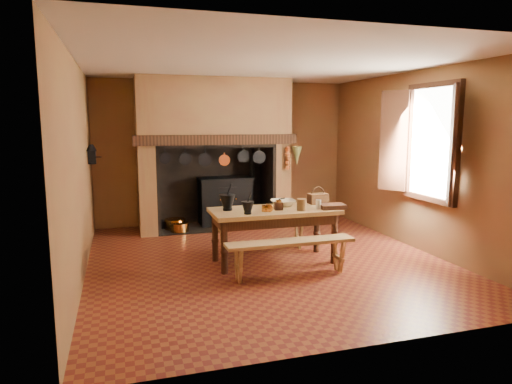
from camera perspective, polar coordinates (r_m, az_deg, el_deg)
floor at (r=6.78m, az=1.25°, el=-8.45°), size 5.50×5.50×0.00m
ceiling at (r=6.52m, az=1.33°, el=15.76°), size 5.50×5.50×0.00m
back_wall at (r=9.15m, az=-4.06°, el=4.95°), size 5.00×0.02×2.80m
wall_left at (r=6.21m, az=-21.27°, el=2.56°), size 0.02×5.50×2.80m
wall_right at (r=7.65m, az=19.43°, el=3.73°), size 0.02×5.50×2.80m
wall_front at (r=4.00m, az=13.56°, el=-0.21°), size 5.00×0.02×2.80m
chimney_breast at (r=8.64m, az=-5.40°, el=7.45°), size 2.95×0.96×2.80m
iron_range at (r=8.95m, az=-3.83°, el=-1.03°), size 1.12×0.55×1.60m
hearth_pans at (r=8.64m, az=-10.01°, el=-4.14°), size 0.51×0.62×0.20m
hanging_pans at (r=8.16m, az=-4.93°, el=4.20°), size 1.92×0.29×0.27m
onion_string at (r=8.52m, az=3.97°, el=4.20°), size 0.12×0.10×0.46m
herb_bunch at (r=8.58m, az=5.10°, el=4.55°), size 0.20×0.20×0.35m
window at (r=7.22m, az=20.45°, el=5.79°), size 0.39×1.75×1.76m
wall_coffee_mill at (r=7.73m, az=-19.85°, el=4.62°), size 0.23×0.16×0.31m
work_table at (r=6.51m, az=2.30°, el=-3.19°), size 1.80×0.80×0.78m
bench_front at (r=5.99m, az=4.31°, el=-7.18°), size 1.72×0.30×0.48m
bench_back at (r=7.13m, az=0.73°, el=-4.89°), size 1.53×0.27×0.43m
mortar_large at (r=6.37m, az=-3.58°, el=-1.19°), size 0.22×0.22×0.38m
mortar_small at (r=6.10m, az=-1.04°, el=-1.89°), size 0.17×0.17×0.29m
coffee_grinder at (r=6.41m, az=2.84°, el=-1.66°), size 0.16×0.13×0.17m
brass_mug_a at (r=6.28m, az=1.07°, el=-2.07°), size 0.10×0.10×0.09m
brass_mug_b at (r=6.67m, az=5.42°, el=-1.50°), size 0.07×0.07×0.08m
mixing_bowl at (r=6.72m, az=3.39°, el=-1.37°), size 0.41×0.41×0.09m
stoneware_crock at (r=6.38m, az=5.71°, el=-1.59°), size 0.17×0.17×0.17m
glass_jar at (r=6.52m, az=7.81°, el=-1.54°), size 0.09×0.09×0.13m
wicker_basket at (r=6.95m, az=7.73°, el=-0.75°), size 0.27×0.20×0.26m
wooden_tray at (r=6.60m, az=9.49°, el=-1.78°), size 0.38×0.28×0.06m
brass_cup at (r=6.27m, az=1.67°, el=-2.06°), size 0.15×0.15×0.10m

